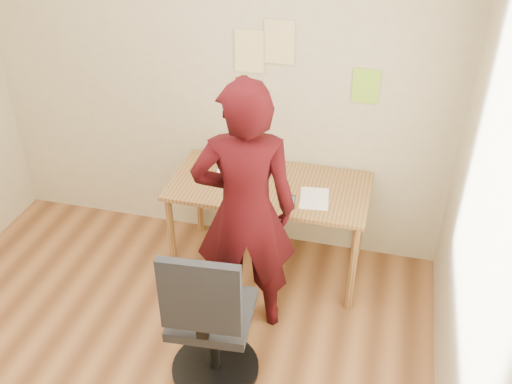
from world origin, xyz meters
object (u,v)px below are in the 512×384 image
(laptop, at_px, (238,169))
(phone, at_px, (290,201))
(person, at_px, (245,212))
(office_chair, at_px, (210,326))
(desk, at_px, (269,195))

(laptop, relative_size, phone, 2.69)
(person, bearing_deg, office_chair, 68.90)
(phone, height_order, person, person)
(laptop, xyz_separation_m, phone, (0.43, -0.24, -0.05))
(desk, distance_m, phone, 0.27)
(office_chair, bearing_deg, phone, 69.46)
(desk, height_order, phone, phone)
(laptop, height_order, office_chair, office_chair)
(office_chair, relative_size, person, 0.59)
(desk, relative_size, office_chair, 1.34)
(laptop, bearing_deg, phone, -41.21)
(desk, bearing_deg, laptop, 164.23)
(office_chair, bearing_deg, desk, 80.96)
(phone, distance_m, person, 0.46)
(desk, height_order, person, person)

